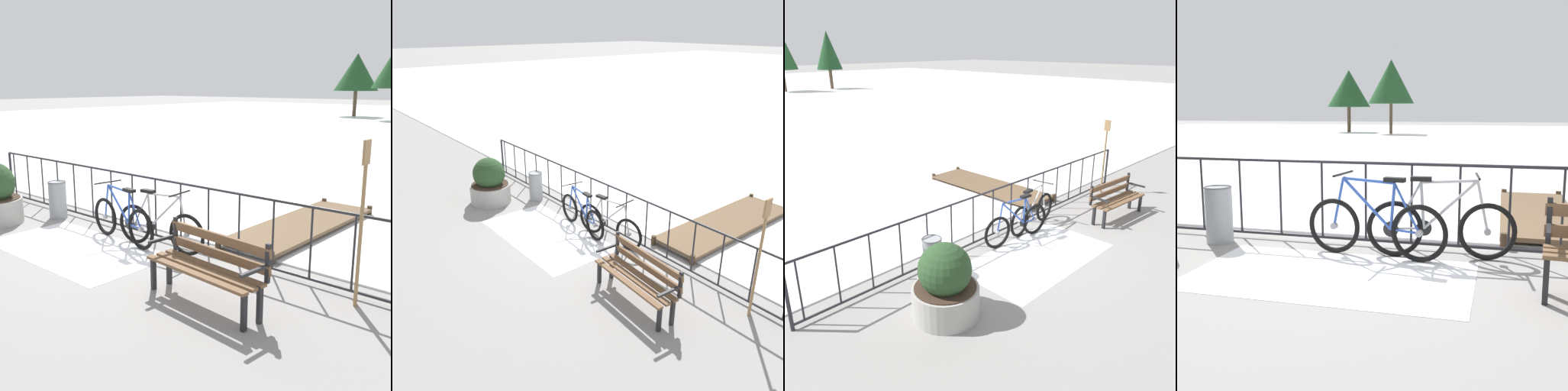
# 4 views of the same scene
# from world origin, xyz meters

# --- Properties ---
(ground_plane) EXTENTS (160.00, 160.00, 0.00)m
(ground_plane) POSITION_xyz_m (0.00, 0.00, 0.00)
(ground_plane) COLOR gray
(frozen_pond) EXTENTS (80.00, 56.00, 0.03)m
(frozen_pond) POSITION_xyz_m (0.00, 28.40, 0.01)
(frozen_pond) COLOR white
(frozen_pond) RESTS_ON ground
(snow_patch) EXTENTS (2.93, 1.61, 0.01)m
(snow_patch) POSITION_xyz_m (-0.34, -1.20, 0.00)
(snow_patch) COLOR white
(snow_patch) RESTS_ON ground
(railing_fence) EXTENTS (9.06, 0.06, 1.07)m
(railing_fence) POSITION_xyz_m (0.00, 0.00, 0.56)
(railing_fence) COLOR #232328
(railing_fence) RESTS_ON ground
(bicycle_near_railing) EXTENTS (1.71, 0.52, 0.97)m
(bicycle_near_railing) POSITION_xyz_m (-0.05, -0.45, 0.37)
(bicycle_near_railing) COLOR black
(bicycle_near_railing) RESTS_ON ground
(bicycle_second) EXTENTS (1.71, 0.52, 0.97)m
(bicycle_second) POSITION_xyz_m (0.68, -0.29, 0.37)
(bicycle_second) COLOR black
(bicycle_second) RESTS_ON ground
(trash_bin) EXTENTS (0.35, 0.35, 0.73)m
(trash_bin) POSITION_xyz_m (-2.16, -0.30, 0.37)
(trash_bin) COLOR gray
(trash_bin) RESTS_ON ground
(wooden_dock) EXTENTS (1.10, 3.72, 0.20)m
(wooden_dock) POSITION_xyz_m (1.89, 2.11, 0.12)
(wooden_dock) COLOR brown
(wooden_dock) RESTS_ON ground
(tree_centre) EXTENTS (3.47, 3.47, 5.56)m
(tree_centre) POSITION_xyz_m (-6.95, 31.31, 3.93)
(tree_centre) COLOR brown
(tree_centre) RESTS_ON ground
(tree_east_mid) EXTENTS (3.53, 3.53, 5.07)m
(tree_east_mid) POSITION_xyz_m (-11.08, 33.85, 3.56)
(tree_east_mid) COLOR brown
(tree_east_mid) RESTS_ON ground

